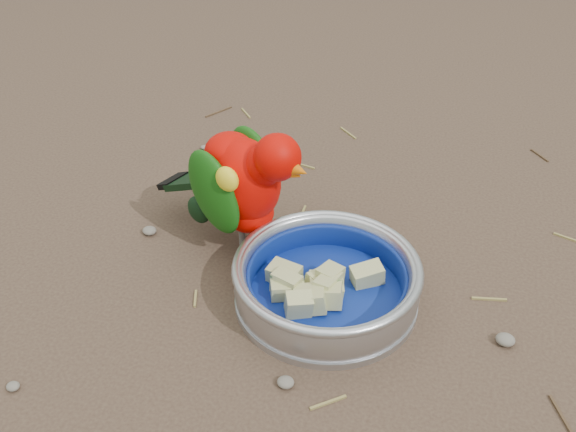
% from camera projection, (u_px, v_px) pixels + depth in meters
% --- Properties ---
extents(ground, '(60.00, 60.00, 0.00)m').
position_uv_depth(ground, '(359.00, 283.00, 0.86)').
color(ground, '#483529').
extents(food_bowl, '(0.23, 0.23, 0.02)m').
position_uv_depth(food_bowl, '(326.00, 296.00, 0.82)').
color(food_bowl, '#B2B2BA').
rests_on(food_bowl, ground).
extents(bowl_wall, '(0.23, 0.23, 0.04)m').
position_uv_depth(bowl_wall, '(327.00, 278.00, 0.81)').
color(bowl_wall, '#B2B2BA').
rests_on(bowl_wall, food_bowl).
extents(fruit_wedges, '(0.14, 0.14, 0.03)m').
position_uv_depth(fruit_wedges, '(327.00, 282.00, 0.81)').
color(fruit_wedges, '#C0BF7B').
rests_on(fruit_wedges, food_bowl).
extents(lory_parrot, '(0.26, 0.19, 0.19)m').
position_uv_depth(lory_parrot, '(244.00, 191.00, 0.86)').
color(lory_parrot, '#CB0600').
rests_on(lory_parrot, ground).
extents(ground_debris, '(0.90, 0.80, 0.01)m').
position_uv_depth(ground_debris, '(382.00, 249.00, 0.91)').
color(ground_debris, olive).
rests_on(ground_debris, ground).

